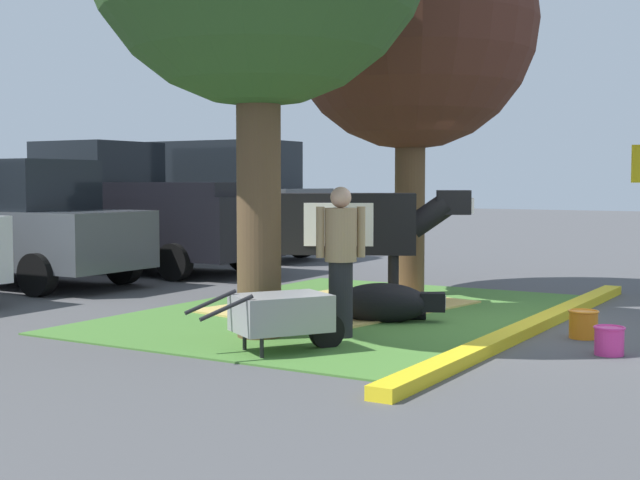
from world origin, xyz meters
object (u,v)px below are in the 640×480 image
object	(u,v)px
person_handler	(341,257)
pickup_truck_black	(132,211)
bucket_orange	(583,324)
bucket_pink	(609,340)
cow_holstein	(337,224)
calf_lying	(385,303)
wheelbarrow	(284,314)
sedan_blue	(18,224)
shade_tree_right	(411,25)
suv_dark_grey	(220,200)

from	to	relation	value
person_handler	pickup_truck_black	distance (m)	8.14
bucket_orange	pickup_truck_black	size ratio (longest dim) A/B	0.06
person_handler	bucket_pink	xyz separation A→B (m)	(0.57, -2.68, -0.73)
person_handler	bucket_orange	bearing A→B (deg)	-58.43
pickup_truck_black	cow_holstein	bearing A→B (deg)	-111.05
calf_lying	wheelbarrow	size ratio (longest dim) A/B	0.87
calf_lying	bucket_orange	distance (m)	2.30
person_handler	sedan_blue	xyz separation A→B (m)	(1.57, 6.93, 0.11)
shade_tree_right	person_handler	distance (m)	4.78
wheelbarrow	bucket_pink	size ratio (longest dim) A/B	4.94
bucket_pink	pickup_truck_black	xyz separation A→B (m)	(3.65, 9.63, 0.97)
shade_tree_right	person_handler	world-z (taller)	shade_tree_right
bucket_pink	sedan_blue	world-z (taller)	sedan_blue
sedan_blue	person_handler	bearing A→B (deg)	-102.72
bucket_pink	sedan_blue	size ratio (longest dim) A/B	0.07
person_handler	wheelbarrow	world-z (taller)	person_handler
cow_holstein	sedan_blue	distance (m)	5.73
person_handler	pickup_truck_black	size ratio (longest dim) A/B	0.30
calf_lying	bucket_pink	world-z (taller)	calf_lying
bucket_pink	sedan_blue	distance (m)	9.70
cow_holstein	calf_lying	world-z (taller)	cow_holstein
sedan_blue	shade_tree_right	bearing A→B (deg)	-71.62
person_handler	bucket_pink	bearing A→B (deg)	-77.90
cow_holstein	person_handler	distance (m)	2.37
person_handler	cow_holstein	bearing A→B (deg)	31.15
person_handler	bucket_orange	world-z (taller)	person_handler
shade_tree_right	bucket_orange	bearing A→B (deg)	-125.33
bucket_pink	pickup_truck_black	bearing A→B (deg)	69.25
bucket_orange	suv_dark_grey	distance (m)	11.07
cow_holstein	suv_dark_grey	size ratio (longest dim) A/B	0.63
bucket_pink	suv_dark_grey	distance (m)	11.88
wheelbarrow	pickup_truck_black	distance (m)	8.65
wheelbarrow	sedan_blue	world-z (taller)	sedan_blue
person_handler	pickup_truck_black	world-z (taller)	pickup_truck_black
wheelbarrow	suv_dark_grey	xyz separation A→B (m)	(8.14, 7.05, 0.88)
shade_tree_right	calf_lying	world-z (taller)	shade_tree_right
shade_tree_right	bucket_orange	xyz separation A→B (m)	(-2.21, -3.11, -3.77)
pickup_truck_black	bucket_pink	bearing A→B (deg)	-110.75
bucket_pink	sedan_blue	bearing A→B (deg)	84.12
calf_lying	cow_holstein	bearing A→B (deg)	53.59
calf_lying	person_handler	size ratio (longest dim) A/B	0.80
calf_lying	person_handler	bearing A→B (deg)	-177.05
shade_tree_right	sedan_blue	bearing A→B (deg)	108.38
calf_lying	person_handler	world-z (taller)	person_handler
shade_tree_right	bucket_pink	world-z (taller)	shade_tree_right
wheelbarrow	sedan_blue	size ratio (longest dim) A/B	0.34
bucket_orange	cow_holstein	bearing A→B (deg)	79.29
bucket_orange	suv_dark_grey	size ratio (longest dim) A/B	0.07
wheelbarrow	calf_lying	bearing A→B (deg)	-0.64
bucket_pink	suv_dark_grey	size ratio (longest dim) A/B	0.07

